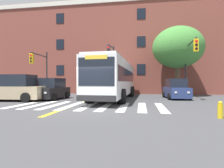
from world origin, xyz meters
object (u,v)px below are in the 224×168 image
object	(u,v)px
car_navy_far_lane	(176,90)
fire_hydrant	(220,110)
street_tree_curbside_large	(178,48)
car_silver_behind_bus	(125,85)
traffic_light_near_corner	(189,58)
traffic_light_overhead	(112,61)
car_black_near_lane	(52,90)
car_tan_cross_street	(15,88)
traffic_light_far_corner	(41,66)
city_bus	(115,79)

from	to	relation	value
car_navy_far_lane	fire_hydrant	size ratio (longest dim) A/B	5.23
street_tree_curbside_large	car_navy_far_lane	bearing A→B (deg)	-104.43
car_silver_behind_bus	traffic_light_near_corner	xyz separation A→B (m)	(6.71, -8.83, 2.76)
traffic_light_overhead	car_navy_far_lane	bearing A→B (deg)	-22.50
traffic_light_near_corner	street_tree_curbside_large	distance (m)	3.41
street_tree_curbside_large	traffic_light_overhead	bearing A→B (deg)	-176.22
car_black_near_lane	car_silver_behind_bus	world-z (taller)	car_silver_behind_bus
car_black_near_lane	car_tan_cross_street	xyz separation A→B (m)	(-2.38, -1.74, 0.16)
car_silver_behind_bus	traffic_light_overhead	bearing A→B (deg)	-99.71
traffic_light_near_corner	fire_hydrant	size ratio (longest dim) A/B	7.66
car_silver_behind_bus	traffic_light_overhead	size ratio (longest dim) A/B	0.81
car_navy_far_lane	traffic_light_near_corner	bearing A→B (deg)	9.22
traffic_light_overhead	fire_hydrant	world-z (taller)	traffic_light_overhead
car_black_near_lane	traffic_light_near_corner	bearing A→B (deg)	10.98
traffic_light_far_corner	traffic_light_near_corner	bearing A→B (deg)	-2.28
car_silver_behind_bus	fire_hydrant	distance (m)	18.87
car_navy_far_lane	car_silver_behind_bus	world-z (taller)	car_silver_behind_bus
traffic_light_far_corner	street_tree_curbside_large	world-z (taller)	street_tree_curbside_large
street_tree_curbside_large	traffic_light_near_corner	bearing A→B (deg)	-81.91
traffic_light_near_corner	traffic_light_overhead	size ratio (longest dim) A/B	0.97
car_black_near_lane	street_tree_curbside_large	xyz separation A→B (m)	(12.12, 5.43, 4.52)
car_navy_far_lane	car_tan_cross_street	size ratio (longest dim) A/B	0.80
car_tan_cross_street	traffic_light_near_corner	size ratio (longest dim) A/B	0.86
city_bus	fire_hydrant	size ratio (longest dim) A/B	16.24
car_silver_behind_bus	traffic_light_overhead	world-z (taller)	traffic_light_overhead
traffic_light_near_corner	car_black_near_lane	bearing A→B (deg)	-169.02
car_silver_behind_bus	street_tree_curbside_large	size ratio (longest dim) A/B	0.62
car_tan_cross_street	fire_hydrant	size ratio (longest dim) A/B	6.56
city_bus	traffic_light_near_corner	bearing A→B (deg)	9.62
city_bus	car_black_near_lane	xyz separation A→B (m)	(-5.60, -1.26, -0.99)
fire_hydrant	traffic_light_overhead	bearing A→B (deg)	119.03
car_navy_far_lane	traffic_light_overhead	bearing A→B (deg)	157.50
car_silver_behind_bus	city_bus	bearing A→B (deg)	-91.33
traffic_light_far_corner	fire_hydrant	world-z (taller)	traffic_light_far_corner
city_bus	car_silver_behind_bus	bearing A→B (deg)	88.67
city_bus	traffic_light_overhead	world-z (taller)	traffic_light_overhead
traffic_light_overhead	street_tree_curbside_large	world-z (taller)	street_tree_curbside_large
car_black_near_lane	car_tan_cross_street	distance (m)	2.95
street_tree_curbside_large	fire_hydrant	world-z (taller)	street_tree_curbside_large
city_bus	car_tan_cross_street	xyz separation A→B (m)	(-7.98, -3.00, -0.84)
car_navy_far_lane	traffic_light_near_corner	world-z (taller)	traffic_light_near_corner
street_tree_curbside_large	traffic_light_far_corner	bearing A→B (deg)	-171.03
traffic_light_far_corner	traffic_light_overhead	world-z (taller)	traffic_light_overhead
car_silver_behind_bus	car_tan_cross_street	xyz separation A→B (m)	(-8.22, -13.00, -0.04)
car_black_near_lane	car_navy_far_lane	distance (m)	11.52
traffic_light_near_corner	traffic_light_far_corner	bearing A→B (deg)	177.72
car_navy_far_lane	traffic_light_far_corner	world-z (taller)	traffic_light_far_corner
traffic_light_far_corner	traffic_light_overhead	distance (m)	7.96
car_silver_behind_bus	car_tan_cross_street	world-z (taller)	car_silver_behind_bus
traffic_light_far_corner	car_silver_behind_bus	bearing A→B (deg)	43.07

